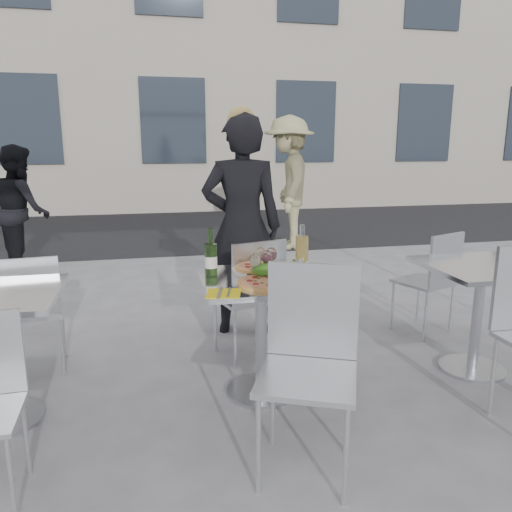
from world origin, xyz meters
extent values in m
plane|color=slate|center=(0.00, 0.00, 0.00)|extent=(80.00, 80.00, 0.00)
cube|color=black|center=(0.00, 6.50, 0.00)|extent=(24.00, 5.00, 0.00)
cylinder|color=#B7BABF|center=(0.00, 0.00, 0.01)|extent=(0.44, 0.44, 0.02)
cylinder|color=#B7BABF|center=(0.00, 0.00, 0.37)|extent=(0.07, 0.07, 0.72)
cube|color=silver|center=(0.00, 0.00, 0.73)|extent=(0.72, 0.72, 0.03)
cylinder|color=#B7BABF|center=(-1.50, 0.00, 0.01)|extent=(0.44, 0.44, 0.02)
cylinder|color=#B7BABF|center=(1.50, 0.00, 0.01)|extent=(0.44, 0.44, 0.02)
cylinder|color=#B7BABF|center=(1.50, 0.00, 0.37)|extent=(0.07, 0.07, 0.72)
cube|color=silver|center=(1.50, 0.00, 0.73)|extent=(0.72, 0.72, 0.03)
cylinder|color=silver|center=(0.15, 0.79, 0.22)|extent=(0.02, 0.02, 0.43)
cylinder|color=silver|center=(-0.19, 0.70, 0.22)|extent=(0.02, 0.02, 0.43)
cylinder|color=silver|center=(0.24, 0.46, 0.22)|extent=(0.02, 0.02, 0.43)
cylinder|color=silver|center=(-0.10, 0.37, 0.22)|extent=(0.02, 0.02, 0.43)
cube|color=silver|center=(0.02, 0.58, 0.44)|extent=(0.50, 0.50, 0.02)
cube|color=silver|center=(0.08, 0.38, 0.68)|extent=(0.40, 0.13, 0.43)
cylinder|color=silver|center=(-0.22, -0.90, 0.24)|extent=(0.03, 0.03, 0.47)
cylinder|color=silver|center=(0.13, -1.05, 0.24)|extent=(0.03, 0.03, 0.47)
cylinder|color=silver|center=(-0.07, -0.55, 0.24)|extent=(0.03, 0.03, 0.47)
cylinder|color=silver|center=(0.28, -0.70, 0.24)|extent=(0.03, 0.03, 0.47)
cube|color=silver|center=(0.03, -0.80, 0.48)|extent=(0.58, 0.58, 0.03)
cube|color=silver|center=(0.12, -0.60, 0.74)|extent=(0.42, 0.20, 0.47)
cylinder|color=silver|center=(-1.29, 0.85, 0.20)|extent=(0.02, 0.02, 0.40)
cylinder|color=silver|center=(-1.61, 0.81, 0.20)|extent=(0.02, 0.02, 0.40)
cylinder|color=silver|center=(-1.25, 0.53, 0.20)|extent=(0.02, 0.02, 0.40)
cylinder|color=silver|center=(-1.57, 0.49, 0.20)|extent=(0.02, 0.02, 0.40)
cube|color=silver|center=(-1.43, 0.67, 0.41)|extent=(0.42, 0.42, 0.02)
cube|color=silver|center=(-1.41, 0.48, 0.63)|extent=(0.38, 0.06, 0.40)
cylinder|color=silver|center=(-1.24, -0.85, 0.20)|extent=(0.02, 0.02, 0.40)
cylinder|color=silver|center=(-1.25, -0.53, 0.20)|extent=(0.02, 0.02, 0.40)
cylinder|color=silver|center=(1.63, 0.96, 0.21)|extent=(0.02, 0.02, 0.41)
cylinder|color=silver|center=(1.32, 0.84, 0.21)|extent=(0.02, 0.02, 0.41)
cylinder|color=silver|center=(1.75, 0.65, 0.21)|extent=(0.02, 0.02, 0.41)
cylinder|color=silver|center=(1.44, 0.53, 0.21)|extent=(0.02, 0.02, 0.41)
cube|color=silver|center=(1.54, 0.75, 0.42)|extent=(0.50, 0.50, 0.02)
cube|color=silver|center=(1.61, 0.57, 0.64)|extent=(0.37, 0.16, 0.41)
cylinder|color=silver|center=(1.23, -0.54, 0.24)|extent=(0.03, 0.03, 0.48)
imported|color=black|center=(0.09, 1.08, 0.88)|extent=(0.71, 0.54, 1.76)
imported|color=black|center=(-2.10, 3.53, 0.76)|extent=(0.82, 0.91, 1.52)
imported|color=tan|center=(1.39, 4.25, 0.96)|extent=(0.96, 1.36, 1.92)
cylinder|color=#EAB35B|center=(-0.01, -0.14, 0.76)|extent=(0.32, 0.32, 0.02)
cylinder|color=beige|center=(-0.01, -0.14, 0.77)|extent=(0.28, 0.28, 0.00)
cylinder|color=white|center=(0.02, 0.17, 0.76)|extent=(0.34, 0.34, 0.01)
cylinder|color=#EAB35B|center=(0.02, 0.17, 0.77)|extent=(0.30, 0.30, 0.02)
cylinder|color=beige|center=(0.02, 0.17, 0.78)|extent=(0.26, 0.26, 0.00)
cylinder|color=white|center=(0.02, 0.00, 0.76)|extent=(0.22, 0.22, 0.01)
ellipsoid|color=#236619|center=(0.02, 0.00, 0.80)|extent=(0.15, 0.15, 0.08)
sphere|color=#B21914|center=(0.06, 0.02, 0.81)|extent=(0.03, 0.03, 0.03)
cylinder|color=#345A22|center=(-0.29, 0.10, 0.85)|extent=(0.07, 0.07, 0.20)
cone|color=#345A22|center=(-0.29, 0.10, 0.95)|extent=(0.07, 0.07, 0.03)
cylinder|color=#345A22|center=(-0.29, 0.10, 0.99)|extent=(0.03, 0.03, 0.10)
cylinder|color=silver|center=(-0.29, 0.10, 0.84)|extent=(0.07, 0.08, 0.07)
cylinder|color=tan|center=(0.29, 0.13, 0.86)|extent=(0.08, 0.08, 0.22)
cylinder|color=white|center=(0.29, 0.13, 1.00)|extent=(0.03, 0.03, 0.08)
cylinder|color=white|center=(0.22, 0.00, 0.80)|extent=(0.06, 0.06, 0.09)
cylinder|color=silver|center=(0.22, 0.00, 0.85)|extent=(0.06, 0.06, 0.02)
cylinder|color=white|center=(-0.04, -0.01, 0.75)|extent=(0.06, 0.06, 0.00)
cylinder|color=white|center=(-0.04, -0.01, 0.80)|extent=(0.01, 0.01, 0.09)
ellipsoid|color=white|center=(-0.04, -0.01, 0.86)|extent=(0.07, 0.07, 0.08)
ellipsoid|color=beige|center=(-0.04, -0.01, 0.85)|extent=(0.05, 0.05, 0.05)
cylinder|color=white|center=(0.03, 0.13, 0.75)|extent=(0.06, 0.06, 0.00)
cylinder|color=white|center=(0.03, 0.13, 0.80)|extent=(0.01, 0.01, 0.09)
ellipsoid|color=white|center=(0.03, 0.13, 0.86)|extent=(0.07, 0.07, 0.08)
ellipsoid|color=beige|center=(0.03, 0.13, 0.85)|extent=(0.05, 0.05, 0.05)
cylinder|color=white|center=(0.04, 0.04, 0.75)|extent=(0.06, 0.06, 0.00)
cylinder|color=white|center=(0.04, 0.04, 0.80)|extent=(0.01, 0.01, 0.09)
ellipsoid|color=white|center=(0.04, 0.04, 0.86)|extent=(0.07, 0.07, 0.08)
ellipsoid|color=#450916|center=(0.04, 0.04, 0.85)|extent=(0.05, 0.05, 0.05)
cylinder|color=white|center=(0.09, 0.12, 0.75)|extent=(0.06, 0.06, 0.00)
cylinder|color=white|center=(0.09, 0.12, 0.80)|extent=(0.01, 0.01, 0.09)
ellipsoid|color=white|center=(0.09, 0.12, 0.86)|extent=(0.07, 0.07, 0.08)
ellipsoid|color=#450916|center=(0.09, 0.12, 0.85)|extent=(0.05, 0.05, 0.05)
cube|color=yellow|center=(-0.27, -0.27, 0.75)|extent=(0.22, 0.22, 0.00)
cube|color=#B7BABF|center=(-0.29, -0.27, 0.76)|extent=(0.06, 0.20, 0.00)
cube|color=#B7BABF|center=(-0.24, -0.27, 0.76)|extent=(0.05, 0.18, 0.00)
cube|color=yellow|center=(0.23, -0.19, 0.75)|extent=(0.19, 0.19, 0.00)
cube|color=#B7BABF|center=(0.21, -0.19, 0.76)|extent=(0.02, 0.20, 0.00)
cube|color=#B7BABF|center=(0.26, -0.19, 0.76)|extent=(0.02, 0.18, 0.00)
camera|label=1|loc=(-0.65, -2.80, 1.54)|focal=35.00mm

